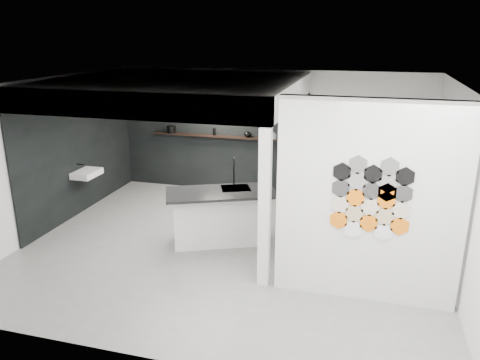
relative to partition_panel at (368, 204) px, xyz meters
The scene contains 17 objects.
floor 2.82m from the partition_panel, 155.80° to the left, with size 7.00×6.00×0.01m, color slate.
partition_panel is the anchor object (origin of this frame).
bay_clad_back 5.31m from the partition_panel, 131.60° to the left, with size 4.40×0.04×2.35m, color black.
bay_clad_left 6.04m from the partition_panel, 160.65° to the left, with size 0.04×4.00×2.35m, color black.
bulkhead 4.21m from the partition_panel, 150.43° to the left, with size 4.40×4.00×0.40m, color silver.
corner_column 1.42m from the partition_panel, behind, with size 0.16×0.16×2.35m, color silver.
fascia_beam 3.71m from the partition_panel, behind, with size 4.40×0.16×0.40m, color silver.
wall_basin 5.78m from the partition_panel, 161.77° to the left, with size 0.40×0.60×0.12m, color silver.
display_shelf 5.17m from the partition_panel, 131.55° to the left, with size 3.00×0.15×0.04m, color black.
kitchen_island 2.86m from the partition_panel, 154.10° to the left, with size 2.02×1.50×1.49m.
stockpot 5.93m from the partition_panel, 139.32° to the left, with size 0.19×0.19×0.16m, color black.
kettle 4.69m from the partition_panel, 124.53° to the left, with size 0.16×0.16×0.13m, color black.
glass_bowl 4.39m from the partition_panel, 118.23° to the left, with size 0.15×0.15×0.11m, color gray.
glass_vase 4.39m from the partition_panel, 118.23° to the left, with size 0.10×0.10×0.13m, color gray.
bottle_dark 5.18m from the partition_panel, 131.69° to the left, with size 0.06×0.06×0.16m, color black.
utensil_cup 5.91m from the partition_panel, 139.13° to the left, with size 0.08×0.08×0.10m, color black.
hex_tile_cluster 0.14m from the partition_panel, 68.73° to the right, with size 1.04×0.02×1.16m.
Camera 1 is at (2.13, -7.05, 3.59)m, focal length 35.00 mm.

